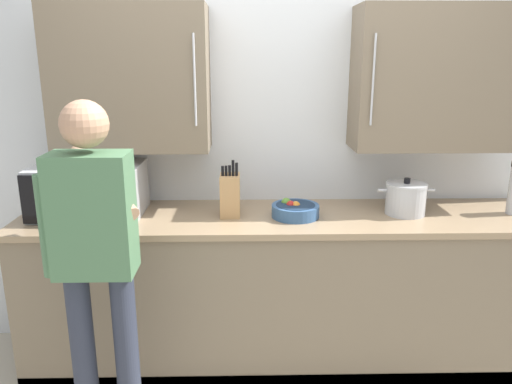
# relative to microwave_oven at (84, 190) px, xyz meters

# --- Properties ---
(back_wall_tiled) EXTENTS (4.10, 0.44, 2.69)m
(back_wall_tiled) POSITION_rel_microwave_oven_xyz_m (1.12, 0.27, 0.37)
(back_wall_tiled) COLOR silver
(back_wall_tiled) RESTS_ON ground_plane
(counter_unit) EXTENTS (2.99, 0.65, 0.93)m
(counter_unit) POSITION_rel_microwave_oven_xyz_m (1.12, -0.04, -0.61)
(counter_unit) COLOR #756651
(counter_unit) RESTS_ON ground_plane
(microwave_oven) EXTENTS (0.60, 0.43, 0.29)m
(microwave_oven) POSITION_rel_microwave_oven_xyz_m (0.00, 0.00, 0.00)
(microwave_oven) COLOR #B7BABF
(microwave_oven) RESTS_ON counter_unit
(fruit_bowl) EXTENTS (0.27, 0.27, 0.10)m
(fruit_bowl) POSITION_rel_microwave_oven_xyz_m (1.19, -0.07, -0.10)
(fruit_bowl) COLOR #335684
(fruit_bowl) RESTS_ON counter_unit
(stock_pot) EXTENTS (0.33, 0.23, 0.21)m
(stock_pot) POSITION_rel_microwave_oven_xyz_m (1.83, -0.03, -0.05)
(stock_pot) COLOR #B7BABF
(stock_pot) RESTS_ON counter_unit
(knife_block) EXTENTS (0.11, 0.15, 0.33)m
(knife_block) POSITION_rel_microwave_oven_xyz_m (0.83, -0.04, -0.02)
(knife_block) COLOR tan
(knife_block) RESTS_ON counter_unit
(person_figure) EXTENTS (0.44, 0.52, 1.64)m
(person_figure) POSITION_rel_microwave_oven_xyz_m (0.25, -0.69, -0.09)
(person_figure) COLOR #282D3D
(person_figure) RESTS_ON ground_plane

